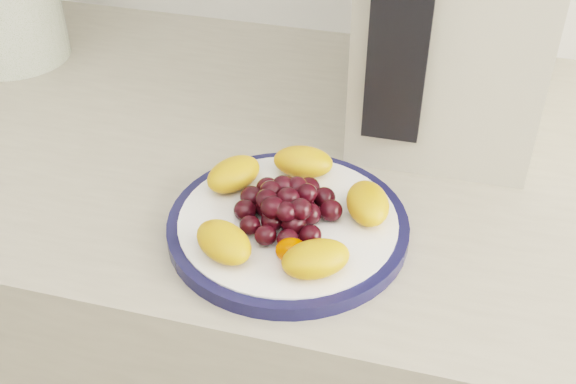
# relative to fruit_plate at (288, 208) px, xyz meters

# --- Properties ---
(counter) EXTENTS (3.50, 0.60, 0.90)m
(counter) POSITION_rel_fruit_plate_xyz_m (-0.11, 0.16, -0.48)
(counter) COLOR #A19985
(counter) RESTS_ON floor
(plate_rim) EXTENTS (0.24, 0.24, 0.01)m
(plate_rim) POSITION_rel_fruit_plate_xyz_m (-0.00, 0.00, -0.02)
(plate_rim) COLOR #131539
(plate_rim) RESTS_ON counter
(plate_face) EXTENTS (0.21, 0.21, 0.02)m
(plate_face) POSITION_rel_fruit_plate_xyz_m (-0.00, 0.00, -0.02)
(plate_face) COLOR white
(plate_face) RESTS_ON counter
(appliance_panel) EXTENTS (0.06, 0.02, 0.25)m
(appliance_panel) POSITION_rel_fruit_plate_xyz_m (0.08, 0.13, 0.14)
(appliance_panel) COLOR black
(appliance_panel) RESTS_ON appliance_body
(fruit_plate) EXTENTS (0.20, 0.20, 0.04)m
(fruit_plate) POSITION_rel_fruit_plate_xyz_m (0.00, 0.00, 0.00)
(fruit_plate) COLOR orange
(fruit_plate) RESTS_ON plate_face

